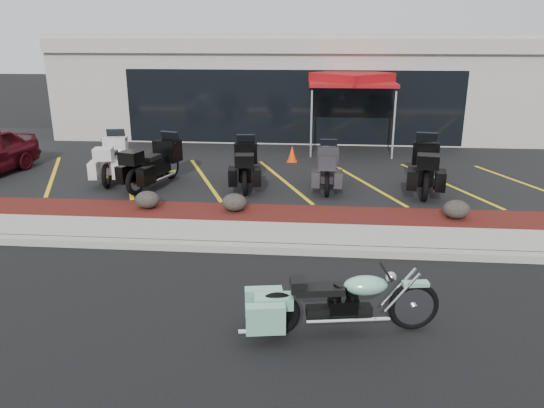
# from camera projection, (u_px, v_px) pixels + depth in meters

# --- Properties ---
(ground) EXTENTS (90.00, 90.00, 0.00)m
(ground) POSITION_uv_depth(u_px,v_px,m) (262.00, 272.00, 9.36)
(ground) COLOR black
(ground) RESTS_ON ground
(curb) EXTENTS (24.00, 0.25, 0.15)m
(curb) POSITION_uv_depth(u_px,v_px,m) (266.00, 249.00, 10.19)
(curb) COLOR gray
(curb) RESTS_ON ground
(sidewalk) EXTENTS (24.00, 1.20, 0.15)m
(sidewalk) POSITION_uv_depth(u_px,v_px,m) (270.00, 235.00, 10.86)
(sidewalk) COLOR gray
(sidewalk) RESTS_ON ground
(mulch_bed) EXTENTS (24.00, 1.20, 0.16)m
(mulch_bed) POSITION_uv_depth(u_px,v_px,m) (275.00, 216.00, 11.99)
(mulch_bed) COLOR #38130C
(mulch_bed) RESTS_ON ground
(upper_lot) EXTENTS (26.00, 9.60, 0.15)m
(upper_lot) POSITION_uv_depth(u_px,v_px,m) (288.00, 161.00, 17.11)
(upper_lot) COLOR black
(upper_lot) RESTS_ON ground
(dealership_building) EXTENTS (18.00, 8.16, 4.00)m
(dealership_building) POSITION_uv_depth(u_px,v_px,m) (297.00, 83.00, 22.46)
(dealership_building) COLOR #A6A296
(dealership_building) RESTS_ON ground
(boulder_left) EXTENTS (0.57, 0.48, 0.41)m
(boulder_left) POSITION_uv_depth(u_px,v_px,m) (147.00, 200.00, 12.21)
(boulder_left) COLOR black
(boulder_left) RESTS_ON mulch_bed
(boulder_mid) EXTENTS (0.57, 0.48, 0.40)m
(boulder_mid) POSITION_uv_depth(u_px,v_px,m) (234.00, 202.00, 12.02)
(boulder_mid) COLOR black
(boulder_mid) RESTS_ON mulch_bed
(boulder_right) EXTENTS (0.58, 0.48, 0.41)m
(boulder_right) POSITION_uv_depth(u_px,v_px,m) (456.00, 209.00, 11.54)
(boulder_right) COLOR black
(boulder_right) RESTS_ON mulch_bed
(hero_cruiser) EXTENTS (2.81, 1.11, 0.96)m
(hero_cruiser) POSITION_uv_depth(u_px,v_px,m) (414.00, 299.00, 7.41)
(hero_cruiser) COLOR #7FC6A7
(hero_cruiser) RESTS_ON ground
(touring_white) EXTENTS (1.21, 2.32, 1.29)m
(touring_white) POSITION_uv_depth(u_px,v_px,m) (117.00, 151.00, 15.19)
(touring_white) COLOR silver
(touring_white) RESTS_ON upper_lot
(touring_black_front) EXTENTS (1.51, 2.46, 1.34)m
(touring_black_front) POSITION_uv_depth(u_px,v_px,m) (171.00, 155.00, 14.58)
(touring_black_front) COLOR black
(touring_black_front) RESTS_ON upper_lot
(touring_black_mid) EXTENTS (1.07, 2.25, 1.26)m
(touring_black_mid) POSITION_uv_depth(u_px,v_px,m) (246.00, 157.00, 14.56)
(touring_black_mid) COLOR black
(touring_black_mid) RESTS_ON upper_lot
(touring_grey) EXTENTS (0.82, 2.04, 1.17)m
(touring_grey) POSITION_uv_depth(u_px,v_px,m) (328.00, 160.00, 14.38)
(touring_grey) COLOR #2E2E33
(touring_grey) RESTS_ON upper_lot
(touring_black_rear) EXTENTS (1.27, 2.50, 1.39)m
(touring_black_rear) POSITION_uv_depth(u_px,v_px,m) (425.00, 158.00, 14.18)
(touring_black_rear) COLOR black
(touring_black_rear) RESTS_ON upper_lot
(traffic_cone) EXTENTS (0.37, 0.37, 0.50)m
(traffic_cone) POSITION_uv_depth(u_px,v_px,m) (292.00, 154.00, 16.65)
(traffic_cone) COLOR #F23F08
(traffic_cone) RESTS_ON upper_lot
(popup_canopy) EXTENTS (3.16, 3.16, 2.61)m
(popup_canopy) POSITION_uv_depth(u_px,v_px,m) (352.00, 80.00, 17.75)
(popup_canopy) COLOR silver
(popup_canopy) RESTS_ON upper_lot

